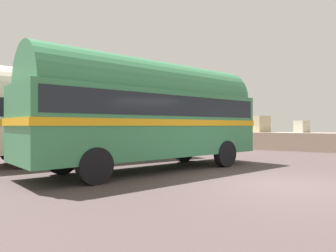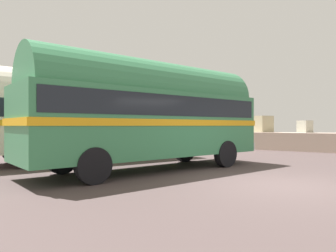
% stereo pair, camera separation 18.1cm
% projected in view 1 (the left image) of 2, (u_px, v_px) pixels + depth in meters
% --- Properties ---
extents(ground, '(32.00, 26.00, 0.02)m').
position_uv_depth(ground, '(281.00, 185.00, 7.87)').
color(ground, '#493C3B').
extents(breakwater, '(31.36, 2.01, 2.49)m').
position_uv_depth(breakwater, '(327.00, 139.00, 17.83)').
color(breakwater, tan).
rests_on(breakwater, ground).
extents(vintage_coach, '(4.77, 8.91, 3.70)m').
position_uv_depth(vintage_coach, '(150.00, 110.00, 10.40)').
color(vintage_coach, black).
rests_on(vintage_coach, ground).
extents(second_coach, '(5.20, 8.88, 3.70)m').
position_uv_depth(second_coach, '(84.00, 113.00, 13.21)').
color(second_coach, black).
rests_on(second_coach, ground).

